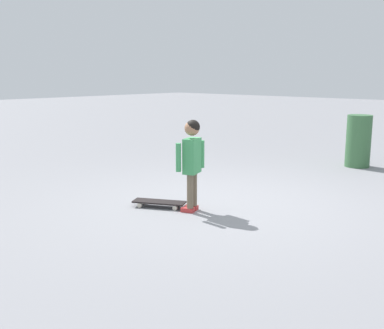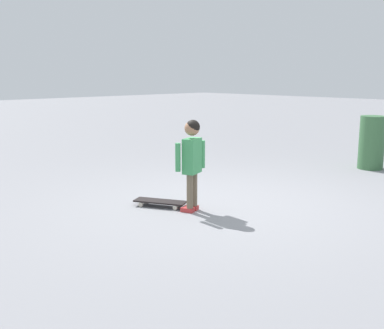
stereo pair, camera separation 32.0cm
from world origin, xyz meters
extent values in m
plane|color=gray|center=(0.00, 0.00, 0.00)|extent=(50.00, 50.00, 0.00)
cylinder|color=brown|center=(0.12, 0.58, 0.24)|extent=(0.08, 0.08, 0.42)
cube|color=#B73333|center=(0.15, 0.59, 0.03)|extent=(0.17, 0.13, 0.05)
cylinder|color=brown|center=(0.16, 0.47, 0.24)|extent=(0.08, 0.08, 0.42)
cube|color=#B73333|center=(0.19, 0.48, 0.03)|extent=(0.17, 0.13, 0.05)
cube|color=#3F9959|center=(0.14, 0.52, 0.65)|extent=(0.21, 0.27, 0.40)
cylinder|color=#3F9959|center=(0.18, 0.70, 0.65)|extent=(0.06, 0.06, 0.32)
cylinder|color=#3F9959|center=(0.14, 0.36, 0.65)|extent=(0.06, 0.06, 0.32)
sphere|color=#9E7051|center=(0.14, 0.52, 0.96)|extent=(0.17, 0.17, 0.17)
sphere|color=black|center=(0.13, 0.52, 0.98)|extent=(0.16, 0.16, 0.16)
cube|color=black|center=(0.54, 0.67, 0.07)|extent=(0.64, 0.46, 0.02)
cube|color=#B7B7BC|center=(0.73, 0.77, 0.05)|extent=(0.08, 0.11, 0.02)
cube|color=#B7B7BC|center=(0.34, 0.57, 0.05)|extent=(0.08, 0.11, 0.02)
cylinder|color=beige|center=(0.70, 0.84, 0.03)|extent=(0.06, 0.05, 0.06)
cylinder|color=beige|center=(0.77, 0.71, 0.03)|extent=(0.06, 0.05, 0.06)
cylinder|color=beige|center=(0.31, 0.63, 0.03)|extent=(0.06, 0.05, 0.06)
cylinder|color=beige|center=(0.38, 0.50, 0.03)|extent=(0.06, 0.05, 0.06)
cylinder|color=#38663D|center=(-0.16, -3.35, 0.44)|extent=(0.41, 0.41, 0.88)
camera|label=1|loc=(-3.37, 4.38, 1.56)|focal=43.70mm
camera|label=2|loc=(-3.60, 4.15, 1.56)|focal=43.70mm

